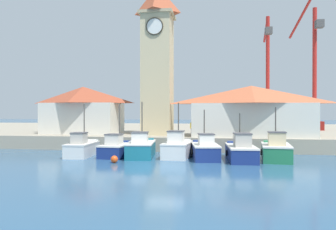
# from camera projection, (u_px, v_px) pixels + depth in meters

# --- Properties ---
(ground_plane) EXTENTS (300.00, 300.00, 0.00)m
(ground_plane) POSITION_uv_depth(u_px,v_px,m) (165.00, 167.00, 22.50)
(ground_plane) COLOR #2D567A
(quay_wharf) EXTENTS (120.00, 40.00, 1.36)m
(quay_wharf) POSITION_uv_depth(u_px,v_px,m) (196.00, 132.00, 50.56)
(quay_wharf) COLOR #9E937F
(quay_wharf) RESTS_ON ground
(fishing_boat_far_left) EXTENTS (2.09, 4.24, 4.51)m
(fishing_boat_far_left) POSITION_uv_depth(u_px,v_px,m) (82.00, 148.00, 27.98)
(fishing_boat_far_left) COLOR silver
(fishing_boat_far_left) RESTS_ON ground
(fishing_boat_left_outer) EXTENTS (2.30, 4.30, 4.47)m
(fishing_boat_left_outer) POSITION_uv_depth(u_px,v_px,m) (117.00, 148.00, 27.90)
(fishing_boat_left_outer) COLOR navy
(fishing_boat_left_outer) RESTS_ON ground
(fishing_boat_left_inner) EXTENTS (2.72, 5.16, 4.67)m
(fishing_boat_left_inner) POSITION_uv_depth(u_px,v_px,m) (141.00, 148.00, 27.62)
(fishing_boat_left_inner) COLOR #196B7F
(fishing_boat_left_inner) RESTS_ON ground
(fishing_boat_mid_left) EXTENTS (2.29, 4.23, 4.59)m
(fishing_boat_mid_left) POSITION_uv_depth(u_px,v_px,m) (177.00, 148.00, 27.29)
(fishing_boat_mid_left) COLOR silver
(fishing_boat_mid_left) RESTS_ON ground
(fishing_boat_center) EXTENTS (2.68, 4.97, 3.98)m
(fishing_boat_center) POSITION_uv_depth(u_px,v_px,m) (205.00, 150.00, 26.49)
(fishing_boat_center) COLOR navy
(fishing_boat_center) RESTS_ON ground
(fishing_boat_mid_right) EXTENTS (2.41, 5.30, 3.68)m
(fishing_boat_mid_right) POSITION_uv_depth(u_px,v_px,m) (241.00, 151.00, 25.61)
(fishing_boat_mid_right) COLOR navy
(fishing_boat_mid_right) RESTS_ON ground
(fishing_boat_right_inner) EXTENTS (2.56, 4.69, 4.18)m
(fishing_boat_right_inner) POSITION_uv_depth(u_px,v_px,m) (276.00, 150.00, 25.64)
(fishing_boat_right_inner) COLOR #237A4C
(fishing_boat_right_inner) RESTS_ON ground
(clock_tower) EXTENTS (3.60, 3.60, 17.67)m
(clock_tower) POSITION_uv_depth(u_px,v_px,m) (158.00, 56.00, 35.21)
(clock_tower) COLOR beige
(clock_tower) RESTS_ON quay_wharf
(warehouse_left) EXTENTS (8.70, 5.61, 5.38)m
(warehouse_left) POSITION_uv_depth(u_px,v_px,m) (83.00, 109.00, 37.86)
(warehouse_left) COLOR silver
(warehouse_left) RESTS_ON quay_wharf
(warehouse_right) EXTENTS (12.04, 5.46, 5.08)m
(warehouse_right) POSITION_uv_depth(u_px,v_px,m) (251.00, 110.00, 32.85)
(warehouse_right) COLOR silver
(warehouse_right) RESTS_ON quay_wharf
(port_crane_near) EXTENTS (2.92, 9.27, 18.97)m
(port_crane_near) POSITION_uv_depth(u_px,v_px,m) (314.00, 81.00, 44.63)
(port_crane_near) COLOR maroon
(port_crane_near) RESTS_ON quay_wharf
(port_crane_far) EXTENTS (2.00, 8.62, 16.95)m
(port_crane_far) POSITION_uv_depth(u_px,v_px,m) (268.00, 85.00, 49.65)
(port_crane_far) COLOR maroon
(port_crane_far) RESTS_ON quay_wharf
(mooring_buoy) EXTENTS (0.54, 0.54, 0.54)m
(mooring_buoy) POSITION_uv_depth(u_px,v_px,m) (114.00, 159.00, 24.32)
(mooring_buoy) COLOR #E54C19
(mooring_buoy) RESTS_ON ground
(dock_worker_near_tower) EXTENTS (0.34, 0.22, 1.62)m
(dock_worker_near_tower) POSITION_uv_depth(u_px,v_px,m) (192.00, 129.00, 31.45)
(dock_worker_near_tower) COLOR #33333D
(dock_worker_near_tower) RESTS_ON quay_wharf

